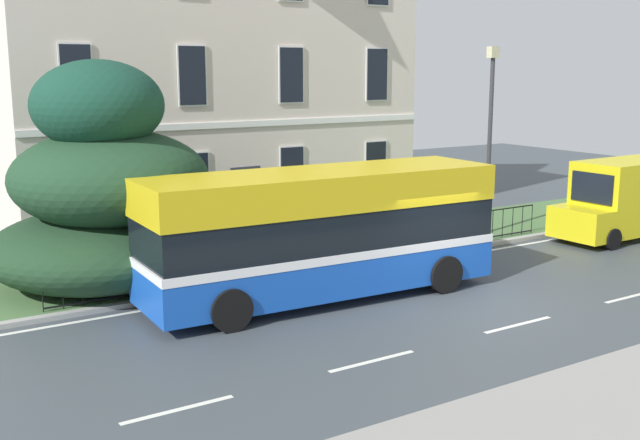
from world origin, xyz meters
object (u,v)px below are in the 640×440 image
object	(u,v)px
georgian_townhouse	(191,40)
white_panel_van	(625,199)
evergreen_tree	(104,198)
street_lamp_post	(490,127)
single_decker_bus	(321,232)

from	to	relation	value
georgian_townhouse	white_panel_van	world-z (taller)	georgian_townhouse
evergreen_tree	street_lamp_post	world-z (taller)	street_lamp_post
evergreen_tree	white_panel_van	xyz separation A→B (m)	(16.31, -3.39, -1.02)
street_lamp_post	white_panel_van	bearing A→B (deg)	-34.73
georgian_townhouse	white_panel_van	xyz separation A→B (m)	(10.37, -11.35, -5.24)
street_lamp_post	georgian_townhouse	bearing A→B (deg)	127.15
single_decker_bus	georgian_townhouse	bearing A→B (deg)	83.90
georgian_townhouse	street_lamp_post	size ratio (longest dim) A/B	2.41
georgian_townhouse	street_lamp_post	xyz separation A→B (m)	(6.65, -8.78, -2.89)
georgian_townhouse	evergreen_tree	distance (m)	10.80
evergreen_tree	street_lamp_post	distance (m)	12.69
white_panel_van	street_lamp_post	world-z (taller)	street_lamp_post
evergreen_tree	white_panel_van	size ratio (longest dim) A/B	1.17
single_decker_bus	white_panel_van	world-z (taller)	single_decker_bus
evergreen_tree	street_lamp_post	bearing A→B (deg)	-3.69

